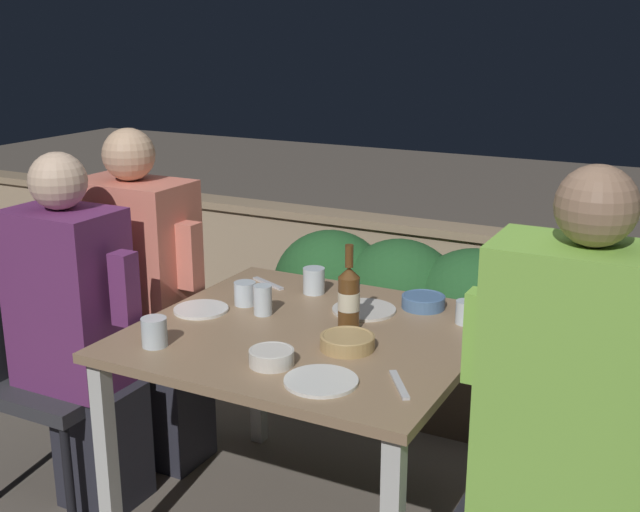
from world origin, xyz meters
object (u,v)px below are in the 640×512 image
object	(u,v)px
person_purple_stripe	(79,332)
person_green_blouse	(562,431)
chair_left_near	(38,348)
person_coral_top	(145,300)
chair_left_far	(106,319)
beer_bottle	(349,297)

from	to	relation	value
person_purple_stripe	person_green_blouse	xyz separation A→B (m)	(1.61, -0.02, 0.04)
chair_left_near	person_green_blouse	size ratio (longest dim) A/B	0.67
person_coral_top	person_purple_stripe	bearing A→B (deg)	-91.58
person_coral_top	chair_left_far	bearing A→B (deg)	180.00
person_green_blouse	beer_bottle	bearing A→B (deg)	160.00
chair_left_near	beer_bottle	size ratio (longest dim) A/B	3.30
person_green_blouse	chair_left_near	bearing A→B (deg)	179.43
person_green_blouse	person_coral_top	bearing A→B (deg)	167.52
beer_bottle	person_green_blouse	bearing A→B (deg)	-20.00
chair_left_near	person_coral_top	size ratio (longest dim) A/B	0.70
person_coral_top	beer_bottle	distance (m)	0.92
person_green_blouse	beer_bottle	xyz separation A→B (m)	(-0.71, 0.26, 0.16)
person_green_blouse	beer_bottle	world-z (taller)	person_green_blouse
chair_left_near	person_coral_top	bearing A→B (deg)	57.92
person_purple_stripe	person_green_blouse	size ratio (longest dim) A/B	0.93
chair_left_far	beer_bottle	bearing A→B (deg)	-5.02
person_purple_stripe	person_coral_top	bearing A→B (deg)	88.42
chair_left_near	person_purple_stripe	distance (m)	0.22
person_purple_stripe	person_coral_top	size ratio (longest dim) A/B	0.97
chair_left_near	chair_left_far	bearing A→B (deg)	88.20
person_purple_stripe	chair_left_far	xyz separation A→B (m)	(-0.19, 0.34, -0.10)
chair_left_far	person_coral_top	world-z (taller)	person_coral_top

